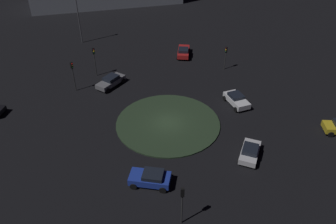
% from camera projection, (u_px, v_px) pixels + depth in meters
% --- Properties ---
extents(ground_plane, '(117.32, 117.32, 0.00)m').
position_uv_depth(ground_plane, '(168.00, 123.00, 40.47)').
color(ground_plane, black).
extents(roundabout_island, '(12.62, 12.62, 0.17)m').
position_uv_depth(roundabout_island, '(168.00, 123.00, 40.43)').
color(roundabout_island, '#263823').
rests_on(roundabout_island, ground_plane).
extents(car_grey, '(4.88, 3.43, 1.49)m').
position_uv_depth(car_grey, '(111.00, 81.00, 47.40)').
color(car_grey, slate).
rests_on(car_grey, ground_plane).
extents(car_blue, '(2.13, 3.96, 1.47)m').
position_uv_depth(car_blue, '(150.00, 178.00, 32.00)').
color(car_blue, '#1E38A5').
rests_on(car_blue, ground_plane).
extents(car_white, '(4.37, 3.65, 1.44)m').
position_uv_depth(car_white, '(236.00, 99.00, 43.46)').
color(car_white, white).
rests_on(car_white, ground_plane).
extents(car_red, '(4.62, 2.35, 1.46)m').
position_uv_depth(car_red, '(183.00, 52.00, 55.60)').
color(car_red, red).
rests_on(car_red, ground_plane).
extents(car_silver, '(4.11, 2.61, 1.39)m').
position_uv_depth(car_silver, '(250.00, 152.00, 35.16)').
color(car_silver, silver).
rests_on(car_silver, ground_plane).
extents(traffic_light_west, '(0.39, 0.36, 3.76)m').
position_uv_depth(traffic_light_west, '(226.00, 53.00, 50.51)').
color(traffic_light_west, '#2D2D2D').
rests_on(traffic_light_west, ground_plane).
extents(traffic_light_south, '(0.36, 0.39, 4.38)m').
position_uv_depth(traffic_light_south, '(73.00, 71.00, 45.01)').
color(traffic_light_south, '#2D2D2D').
rests_on(traffic_light_south, ground_plane).
extents(traffic_light_east, '(0.38, 0.35, 4.30)m').
position_uv_depth(traffic_light_east, '(182.00, 199.00, 27.02)').
color(traffic_light_east, '#2D2D2D').
rests_on(traffic_light_east, ground_plane).
extents(traffic_light_southwest, '(0.38, 0.39, 4.48)m').
position_uv_depth(traffic_light_southwest, '(94.00, 56.00, 48.56)').
color(traffic_light_southwest, '#2D2D2D').
rests_on(traffic_light_southwest, ground_plane).
extents(streetlamp_southwest, '(0.47, 0.47, 9.76)m').
position_uv_depth(streetlamp_southwest, '(77.00, 10.00, 57.26)').
color(streetlamp_southwest, '#4C4C51').
rests_on(streetlamp_southwest, ground_plane).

